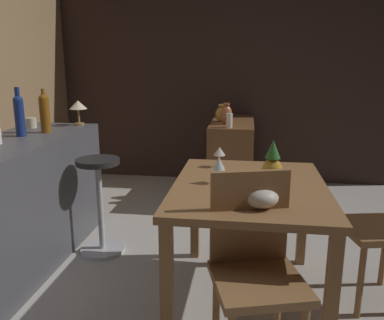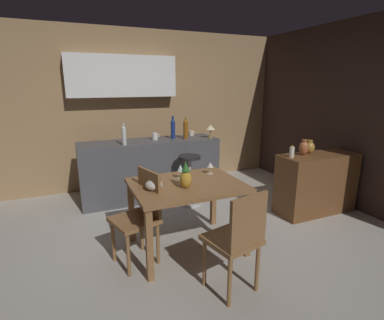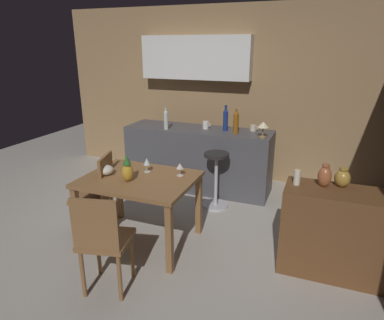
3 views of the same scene
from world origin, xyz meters
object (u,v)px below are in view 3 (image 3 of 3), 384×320
(dining_table, at_px, (139,186))
(bar_stool, at_px, (216,179))
(chair_by_doorway, at_px, (103,239))
(wine_glass_left, at_px, (180,166))
(counter_lamp, at_px, (263,126))
(pillar_candle_tall, at_px, (297,177))
(wine_bottle_clear, at_px, (166,119))
(cup_cream, at_px, (253,128))
(chair_near_window, at_px, (98,192))
(fruit_bowl, at_px, (106,170))
(wine_bottle_amber, at_px, (236,122))
(vase_brass, at_px, (342,178))
(sideboard_cabinet, at_px, (344,234))
(vase_copper, at_px, (325,176))
(pineapple_centerpiece, at_px, (127,170))
(cup_white, at_px, (206,125))
(wine_bottle_cobalt, at_px, (226,119))
(wine_glass_right, at_px, (147,162))

(dining_table, bearing_deg, bar_stool, 66.13)
(chair_by_doorway, bearing_deg, wine_glass_left, 75.96)
(counter_lamp, distance_m, pillar_candle_tall, 1.37)
(wine_bottle_clear, bearing_deg, chair_by_doorway, -77.93)
(dining_table, distance_m, cup_cream, 1.97)
(chair_near_window, height_order, fruit_bowl, chair_near_window)
(chair_near_window, height_order, counter_lamp, counter_lamp)
(wine_bottle_amber, distance_m, vase_brass, 1.82)
(chair_near_window, relative_size, counter_lamp, 4.42)
(sideboard_cabinet, distance_m, vase_copper, 0.56)
(chair_near_window, height_order, pineapple_centerpiece, pineapple_centerpiece)
(dining_table, xyz_separation_m, cup_white, (0.14, 1.66, 0.31))
(wine_glass_left, xyz_separation_m, vase_copper, (1.39, 0.04, 0.08))
(wine_bottle_cobalt, relative_size, vase_brass, 1.95)
(wine_glass_left, relative_size, wine_glass_right, 0.87)
(bar_stool, relative_size, wine_bottle_amber, 2.23)
(sideboard_cabinet, relative_size, vase_copper, 5.27)
(fruit_bowl, height_order, wine_bottle_clear, wine_bottle_clear)
(chair_by_doorway, relative_size, cup_white, 7.58)
(dining_table, distance_m, vase_brass, 1.95)
(wine_bottle_amber, bearing_deg, cup_cream, 49.94)
(bar_stool, xyz_separation_m, wine_glass_left, (-0.12, -0.90, 0.45))
(chair_by_doorway, relative_size, pillar_candle_tall, 5.65)
(dining_table, height_order, vase_copper, vase_copper)
(chair_by_doorway, xyz_separation_m, wine_bottle_clear, (-0.48, 2.25, 0.54))
(vase_brass, bearing_deg, counter_lamp, 128.68)
(vase_copper, bearing_deg, wine_bottle_cobalt, 133.28)
(cup_cream, xyz_separation_m, counter_lamp, (0.19, -0.33, 0.12))
(pineapple_centerpiece, relative_size, cup_white, 2.24)
(chair_near_window, xyz_separation_m, fruit_bowl, (0.14, -0.02, 0.28))
(wine_glass_right, bearing_deg, chair_by_doorway, -83.37)
(dining_table, bearing_deg, counter_lamp, 55.62)
(dining_table, bearing_deg, vase_brass, 8.69)
(pineapple_centerpiece, bearing_deg, bar_stool, 65.92)
(dining_table, height_order, vase_brass, vase_brass)
(sideboard_cabinet, relative_size, vase_brass, 6.09)
(vase_copper, bearing_deg, sideboard_cabinet, -14.60)
(sideboard_cabinet, xyz_separation_m, counter_lamp, (-1.00, 1.27, 0.65))
(bar_stool, xyz_separation_m, cup_cream, (0.31, 0.67, 0.55))
(fruit_bowl, distance_m, vase_copper, 2.15)
(wine_bottle_cobalt, xyz_separation_m, counter_lamp, (0.55, -0.20, -0.00))
(wine_bottle_clear, bearing_deg, cup_white, 24.48)
(bar_stool, height_order, pineapple_centerpiece, pineapple_centerpiece)
(pineapple_centerpiece, distance_m, cup_cream, 2.08)
(chair_near_window, bearing_deg, fruit_bowl, -8.79)
(bar_stool, height_order, wine_glass_left, wine_glass_left)
(wine_bottle_amber, relative_size, counter_lamp, 1.57)
(wine_bottle_clear, bearing_deg, wine_glass_right, -73.73)
(chair_by_doorway, relative_size, wine_bottle_clear, 2.97)
(wine_glass_left, bearing_deg, counter_lamp, 63.55)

